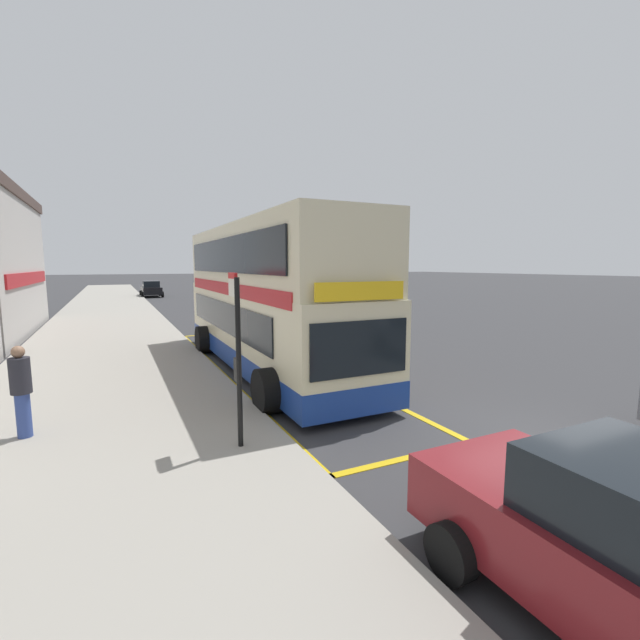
# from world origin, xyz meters

# --- Properties ---
(ground_plane) EXTENTS (260.00, 260.00, 0.00)m
(ground_plane) POSITION_xyz_m (0.00, 32.00, 0.00)
(ground_plane) COLOR #333335
(pavement_near) EXTENTS (6.00, 76.00, 0.14)m
(pavement_near) POSITION_xyz_m (-7.00, 32.00, 0.07)
(pavement_near) COLOR gray
(pavement_near) RESTS_ON ground
(double_decker_bus) EXTENTS (3.20, 11.33, 4.40)m
(double_decker_bus) POSITION_xyz_m (-2.46, 7.97, 2.07)
(double_decker_bus) COLOR beige
(double_decker_bus) RESTS_ON ground
(bus_bay_markings) EXTENTS (3.07, 14.58, 0.01)m
(bus_bay_markings) POSITION_xyz_m (-2.47, 7.99, 0.01)
(bus_bay_markings) COLOR gold
(bus_bay_markings) RESTS_ON ground
(bus_stop_sign) EXTENTS (0.09, 0.51, 2.95)m
(bus_stop_sign) POSITION_xyz_m (-4.90, 2.26, 1.84)
(bus_stop_sign) COLOR black
(bus_stop_sign) RESTS_ON pavement_near
(parked_car_black_distant) EXTENTS (2.09, 4.20, 1.62)m
(parked_car_black_distant) POSITION_xyz_m (-3.13, 41.96, 0.80)
(parked_car_black_distant) COLOR black
(parked_car_black_distant) RESTS_ON ground
(parked_car_black_behind) EXTENTS (2.09, 4.20, 1.62)m
(parked_car_black_behind) POSITION_xyz_m (2.85, 30.11, 0.80)
(parked_car_black_behind) COLOR black
(parked_car_black_behind) RESTS_ON ground
(pedestrian_waiting_near_sign) EXTENTS (0.34, 0.34, 1.67)m
(pedestrian_waiting_near_sign) POSITION_xyz_m (-8.29, 4.26, 1.05)
(pedestrian_waiting_near_sign) COLOR #33478C
(pedestrian_waiting_near_sign) RESTS_ON pavement_near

